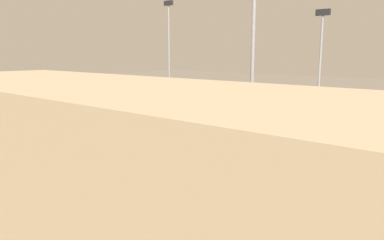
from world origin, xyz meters
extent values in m
plane|color=#756B5B|center=(0.00, 0.00, 0.00)|extent=(400.00, 400.00, 0.00)
cube|color=#4C443D|center=(0.00, -15.00, 0.06)|extent=(140.00, 2.80, 0.12)
cube|color=#3D3833|center=(0.00, -10.00, 0.06)|extent=(140.00, 2.80, 0.12)
cube|color=#4C443D|center=(0.00, -5.00, 0.06)|extent=(140.00, 2.80, 0.12)
cube|color=#4C443D|center=(0.00, 0.00, 0.06)|extent=(140.00, 2.80, 0.12)
cube|color=#3D3833|center=(0.00, 5.00, 0.06)|extent=(140.00, 2.80, 0.12)
cube|color=#4C443D|center=(0.00, 10.00, 0.06)|extent=(140.00, 2.80, 0.12)
cube|color=#4C443D|center=(0.00, 15.00, 0.06)|extent=(140.00, 2.80, 0.12)
cube|color=#B7BABF|center=(-9.09, -10.00, 2.02)|extent=(23.00, 3.00, 3.80)
cube|color=#B7BABF|center=(-23.95, -5.00, 2.02)|extent=(23.00, 3.00, 3.80)
cube|color=#B7BABF|center=(0.25, -5.00, 2.02)|extent=(23.00, 3.00, 3.80)
cube|color=#B7BABF|center=(24.45, -5.00, 2.02)|extent=(23.00, 3.00, 3.80)
cube|color=#B7BABF|center=(48.65, -5.00, 2.02)|extent=(23.00, 3.00, 3.80)
cube|color=#A8AAB2|center=(-33.43, 10.00, 2.02)|extent=(23.00, 3.00, 3.80)
cube|color=#A8AAB2|center=(-9.23, 10.00, 2.02)|extent=(23.00, 3.00, 3.80)
cube|color=#A8AAB2|center=(14.97, 10.00, 2.02)|extent=(23.00, 3.00, 3.80)
cube|color=#A8AAB2|center=(39.17, 10.00, 2.02)|extent=(23.00, 3.00, 3.80)
cube|color=#A8AAB2|center=(63.37, 10.00, 2.02)|extent=(23.00, 3.00, 3.80)
cube|color=silver|center=(-32.37, 0.00, 2.02)|extent=(23.00, 3.00, 3.80)
cube|color=silver|center=(-8.17, 0.00, 2.02)|extent=(23.00, 3.00, 3.80)
cube|color=silver|center=(16.03, 0.00, 2.02)|extent=(23.00, 3.00, 3.80)
cube|color=silver|center=(40.23, 0.00, 2.02)|extent=(23.00, 3.00, 3.80)
cube|color=#D85914|center=(30.83, 5.00, 1.92)|extent=(10.00, 3.00, 3.60)
cube|color=#D85914|center=(33.83, 5.00, 4.42)|extent=(3.00, 2.70, 1.40)
cylinder|color=#9EA0A5|center=(-16.60, -17.84, 11.70)|extent=(0.44, 0.44, 23.39)
cube|color=#262628|center=(-16.60, -17.84, 23.99)|extent=(2.80, 0.70, 1.20)
cylinder|color=#9EA0A5|center=(-22.58, 17.05, 11.92)|extent=(0.44, 0.44, 23.85)
cylinder|color=#9EA0A5|center=(24.84, -17.36, 14.25)|extent=(0.44, 0.44, 28.49)
cube|color=#262628|center=(24.84, -17.36, 29.09)|extent=(2.80, 0.70, 1.20)
cylinder|color=#4C4742|center=(18.05, -17.10, 4.00)|extent=(0.50, 0.50, 8.00)
cylinder|color=#4C4742|center=(18.05, 17.10, 4.00)|extent=(0.50, 0.50, 8.00)
cube|color=#4C4742|center=(18.05, 0.00, 8.40)|extent=(0.70, 35.00, 0.80)
cube|color=tan|center=(-23.35, 38.12, 6.98)|extent=(51.72, 16.15, 13.96)
camera|label=1|loc=(-46.44, 55.60, 16.30)|focal=34.96mm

